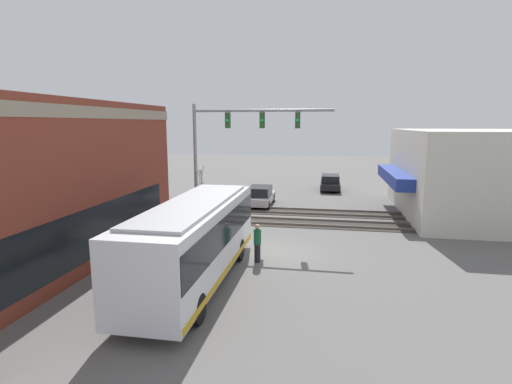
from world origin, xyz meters
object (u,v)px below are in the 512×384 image
(pedestrian_near_bus, at_px, (257,243))
(crossing_signal, at_px, (201,192))
(city_bus, at_px, (195,238))
(parked_car_silver, at_px, (260,196))
(parked_car_black, at_px, (330,183))

(pedestrian_near_bus, bearing_deg, crossing_signal, 40.18)
(city_bus, xyz_separation_m, pedestrian_near_bus, (2.75, -2.02, -0.90))
(parked_car_silver, height_order, pedestrian_near_bus, pedestrian_near_bus)
(parked_car_silver, bearing_deg, parked_car_black, -33.58)
(parked_car_black, bearing_deg, parked_car_silver, 146.42)
(parked_car_silver, relative_size, parked_car_black, 0.98)
(parked_car_black, height_order, pedestrian_near_bus, pedestrian_near_bus)
(crossing_signal, bearing_deg, pedestrian_near_bus, -139.82)
(crossing_signal, bearing_deg, city_bus, -163.90)
(city_bus, bearing_deg, parked_car_black, -12.85)
(city_bus, xyz_separation_m, parked_car_silver, (15.53, -0.00, -1.12))
(parked_car_silver, xyz_separation_m, pedestrian_near_bus, (-12.79, -2.02, 0.22))
(city_bus, distance_m, parked_car_black, 24.30)
(parked_car_black, xyz_separation_m, pedestrian_near_bus, (-20.92, 3.38, 0.23))
(crossing_signal, height_order, pedestrian_near_bus, crossing_signal)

